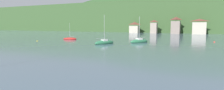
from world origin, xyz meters
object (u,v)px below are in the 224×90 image
object	(u,v)px
shore_building_central	(176,26)
mooring_buoy_near	(214,42)
sailboat_far_5	(139,41)
sailboat_far_4	(104,43)
sailboat_far_1	(70,39)
mooring_buoy_far	(37,41)
shore_building_westcentral	(154,27)
shore_building_west	(135,28)
shore_building_eastcentral	(199,27)

from	to	relation	value
shore_building_central	mooring_buoy_near	world-z (taller)	shore_building_central
mooring_buoy_near	sailboat_far_5	bearing A→B (deg)	-150.78
sailboat_far_4	mooring_buoy_near	bearing A→B (deg)	-29.85
shore_building_central	sailboat_far_1	world-z (taller)	shore_building_central
mooring_buoy_far	sailboat_far_1	bearing A→B (deg)	61.34
shore_building_westcentral	sailboat_far_1	distance (m)	58.23
shore_building_west	shore_building_eastcentral	distance (m)	34.64
shore_building_west	mooring_buoy_near	xyz separation A→B (m)	(39.01, -47.39, -3.12)
shore_building_west	sailboat_far_1	bearing A→B (deg)	-93.27
shore_building_central	mooring_buoy_far	distance (m)	73.55
shore_building_central	sailboat_far_4	world-z (taller)	shore_building_central
shore_building_west	shore_building_central	xyz separation A→B (m)	(23.09, 0.48, 1.26)
sailboat_far_1	sailboat_far_5	distance (m)	23.75
sailboat_far_4	mooring_buoy_near	distance (m)	30.82
shore_building_eastcentral	shore_building_west	bearing A→B (deg)	179.21
shore_building_westcentral	mooring_buoy_far	bearing A→B (deg)	-106.83
sailboat_far_4	mooring_buoy_far	size ratio (longest dim) A/B	20.94
shore_building_central	sailboat_far_5	size ratio (longest dim) A/B	1.21
sailboat_far_1	mooring_buoy_far	bearing A→B (deg)	42.93
sailboat_far_1	mooring_buoy_near	xyz separation A→B (m)	(42.25, 9.47, -0.22)
shore_building_westcentral	mooring_buoy_far	distance (m)	68.31
shore_building_westcentral	sailboat_far_5	world-z (taller)	shore_building_westcentral
sailboat_far_1	sailboat_far_4	distance (m)	18.53
sailboat_far_5	mooring_buoy_near	xyz separation A→B (m)	(18.52, 10.36, -0.36)
shore_building_eastcentral	mooring_buoy_near	size ratio (longest dim) A/B	17.23
mooring_buoy_near	mooring_buoy_far	world-z (taller)	mooring_buoy_near
sailboat_far_1	mooring_buoy_far	size ratio (longest dim) A/B	15.09
shore_building_eastcentral	sailboat_far_4	size ratio (longest dim) A/B	1.01
shore_building_westcentral	sailboat_far_5	bearing A→B (deg)	-81.10
sailboat_far_4	mooring_buoy_near	size ratio (longest dim) A/B	17.02
sailboat_far_4	sailboat_far_5	xyz separation A→B (m)	(6.96, 6.98, 0.01)
shore_building_central	mooring_buoy_near	size ratio (longest dim) A/B	19.93
sailboat_far_4	mooring_buoy_far	world-z (taller)	sailboat_far_4
shore_building_central	sailboat_far_4	size ratio (longest dim) A/B	1.17
shore_building_westcentral	shore_building_west	bearing A→B (deg)	176.80
sailboat_far_5	sailboat_far_4	bearing A→B (deg)	-13.70
sailboat_far_1	mooring_buoy_near	world-z (taller)	sailboat_far_1
mooring_buoy_far	sailboat_far_5	bearing A→B (deg)	15.92
shore_building_west	mooring_buoy_near	bearing A→B (deg)	-50.54
mooring_buoy_far	shore_building_west	bearing A→B (deg)	82.91
shore_building_west	shore_building_westcentral	xyz separation A→B (m)	(11.54, -0.65, 0.50)
shore_building_west	sailboat_far_4	bearing A→B (deg)	-78.20
shore_building_central	sailboat_far_5	xyz separation A→B (m)	(-2.60, -58.23, -4.02)
shore_building_westcentral	shore_building_central	size ratio (longest dim) A/B	0.83
sailboat_far_5	mooring_buoy_far	xyz separation A→B (m)	(-28.69, -8.18, -0.36)
shore_building_eastcentral	mooring_buoy_far	bearing A→B (deg)	-123.20
sailboat_far_1	mooring_buoy_near	size ratio (longest dim) A/B	12.26
shore_building_west	shore_building_eastcentral	size ratio (longest dim) A/B	0.82
shore_building_eastcentral	mooring_buoy_near	xyz separation A→B (m)	(4.37, -46.91, -3.79)
shore_building_central	mooring_buoy_near	xyz separation A→B (m)	(15.92, -47.87, -4.38)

